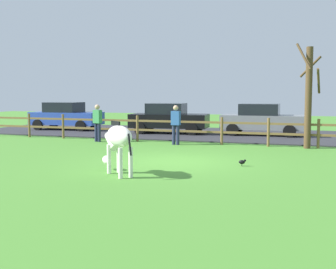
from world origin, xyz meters
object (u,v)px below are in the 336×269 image
Objects in this scene: parked_car_blue at (66,116)px; visitor_left_of_tree at (176,123)px; zebra at (118,140)px; bare_tree at (309,95)px; parked_car_black at (169,118)px; visitor_right_of_tree at (97,121)px; parked_car_grey at (262,119)px; crow_on_grass at (242,162)px.

parked_car_blue is 9.37m from visitor_left_of_tree.
parked_car_blue is (-8.87, 11.56, -0.08)m from zebra.
bare_tree is 0.99× the size of parked_car_blue.
visitor_right_of_tree is at bearing -111.86° from parked_car_black.
parked_car_blue is 6.33m from parked_car_black.
parked_car_blue is at bearing 150.54° from visitor_left_of_tree.
visitor_right_of_tree is at bearing -142.51° from parked_car_grey.
parked_car_grey is 4.75m from parked_car_black.
bare_tree reaches higher than crow_on_grass.
parked_car_blue is at bearing 127.49° from zebra.
crow_on_grass is 9.46m from parked_car_grey.
crow_on_grass is 0.05× the size of parked_car_black.
bare_tree is 2.47× the size of visitor_left_of_tree.
zebra is at bearing -139.05° from crow_on_grass.
bare_tree is at bearing 5.90° from visitor_left_of_tree.
visitor_left_of_tree is (-3.55, 4.49, 0.78)m from crow_on_grass.
visitor_left_of_tree is (-5.21, -0.54, -1.16)m from bare_tree.
zebra is (-4.50, -7.49, -1.14)m from bare_tree.
visitor_left_of_tree is 1.00× the size of visitor_right_of_tree.
visitor_right_of_tree is at bearing 148.26° from crow_on_grass.
bare_tree is 0.98× the size of parked_car_black.
visitor_left_of_tree and visitor_right_of_tree have the same top height.
visitor_right_of_tree reaches higher than zebra.
visitor_left_of_tree is at bearing 0.88° from visitor_right_of_tree.
zebra is 0.38× the size of parked_car_grey.
parked_car_blue is at bearing -178.36° from parked_car_grey.
zebra is 8.14m from visitor_right_of_tree.
zebra is 0.95× the size of visitor_left_of_tree.
crow_on_grass is 8.46m from visitor_right_of_tree.
bare_tree is 8.12m from parked_car_black.
crow_on_grass is 0.05× the size of parked_car_blue.
parked_car_black is (-5.39, 8.85, 0.72)m from crow_on_grass.
zebra is 0.38× the size of parked_car_blue.
visitor_right_of_tree is at bearing 122.07° from zebra.
visitor_left_of_tree reaches higher than zebra.
visitor_right_of_tree reaches higher than parked_car_grey.
parked_car_blue is (-13.37, 4.07, -1.22)m from bare_tree.
visitor_right_of_tree is (4.55, -4.66, 0.06)m from parked_car_blue.
visitor_left_of_tree reaches higher than parked_car_black.
crow_on_grass is 0.05× the size of parked_car_grey.
parked_car_grey is 5.70m from visitor_left_of_tree.
crow_on_grass is 0.13× the size of visitor_right_of_tree.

